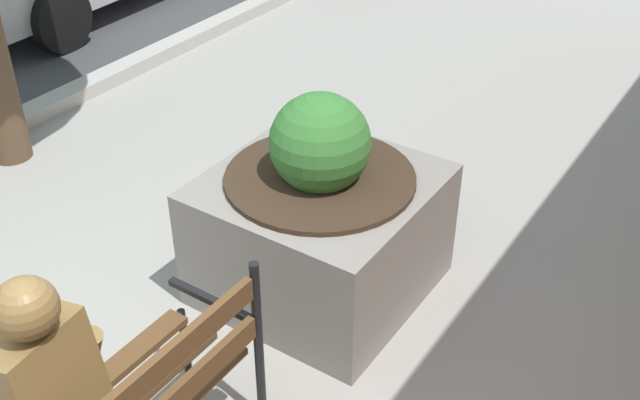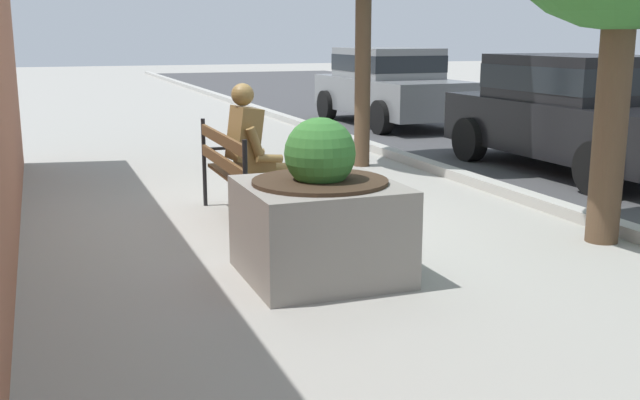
# 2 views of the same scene
# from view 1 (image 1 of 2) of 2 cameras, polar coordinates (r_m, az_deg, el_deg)

# --- Properties ---
(concrete_planter) EXTENTS (1.15, 1.15, 1.23)m
(concrete_planter) POSITION_cam_1_polar(r_m,az_deg,el_deg) (4.32, -0.00, -1.59)
(concrete_planter) COLOR gray
(concrete_planter) RESTS_ON ground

